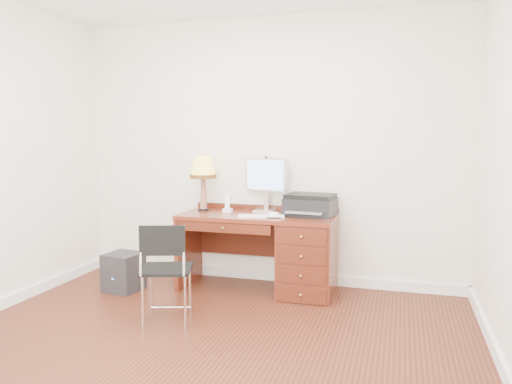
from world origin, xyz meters
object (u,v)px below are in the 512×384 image
(leg_lamp, at_px, (203,170))
(phone, at_px, (228,207))
(equipment_box, at_px, (124,272))
(desk, at_px, (290,250))
(printer, at_px, (310,205))
(chair, at_px, (163,263))
(monitor, at_px, (265,178))

(leg_lamp, distance_m, phone, 0.46)
(phone, height_order, equipment_box, phone)
(desk, bearing_deg, leg_lamp, 174.53)
(desk, height_order, printer, printer)
(desk, height_order, leg_lamp, leg_lamp)
(phone, bearing_deg, desk, -5.90)
(equipment_box, bearing_deg, phone, 33.34)
(chair, relative_size, equipment_box, 2.25)
(chair, distance_m, equipment_box, 1.10)
(phone, xyz_separation_m, equipment_box, (-0.93, -0.44, -0.62))
(phone, relative_size, chair, 0.22)
(monitor, bearing_deg, chair, -93.05)
(desk, bearing_deg, equipment_box, -165.51)
(desk, bearing_deg, printer, 28.46)
(monitor, relative_size, equipment_box, 1.45)
(printer, distance_m, phone, 0.83)
(leg_lamp, bearing_deg, monitor, 12.94)
(printer, height_order, phone, printer)
(printer, height_order, leg_lamp, leg_lamp)
(desk, distance_m, equipment_box, 1.64)
(chair, bearing_deg, equipment_box, 121.22)
(phone, bearing_deg, monitor, 27.42)
(leg_lamp, bearing_deg, equipment_box, -142.56)
(phone, bearing_deg, equipment_box, -157.06)
(chair, bearing_deg, monitor, 53.02)
(leg_lamp, relative_size, chair, 0.67)
(desk, height_order, phone, phone)
(desk, relative_size, equipment_box, 4.07)
(monitor, xyz_separation_m, chair, (-0.48, -1.33, -0.59))
(leg_lamp, xyz_separation_m, equipment_box, (-0.65, -0.50, -0.98))
(equipment_box, bearing_deg, desk, 22.29)
(printer, height_order, chair, printer)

